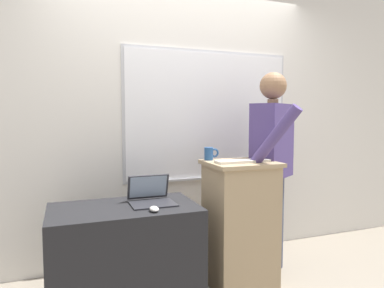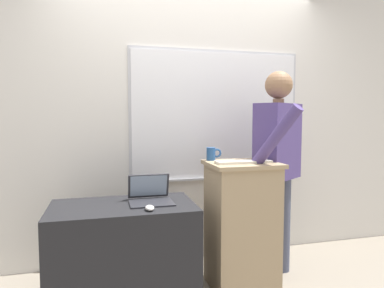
# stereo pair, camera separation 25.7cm
# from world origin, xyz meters

# --- Properties ---
(back_wall) EXTENTS (6.40, 0.17, 2.68)m
(back_wall) POSITION_xyz_m (0.01, 1.13, 1.34)
(back_wall) COLOR silver
(back_wall) RESTS_ON ground_plane
(lectern_podium) EXTENTS (0.53, 0.47, 0.99)m
(lectern_podium) POSITION_xyz_m (0.26, 0.40, 0.50)
(lectern_podium) COLOR tan
(lectern_podium) RESTS_ON ground_plane
(side_desk) EXTENTS (1.02, 0.60, 0.71)m
(side_desk) POSITION_xyz_m (-0.65, 0.41, 0.36)
(side_desk) COLOR black
(side_desk) RESTS_ON ground_plane
(person_presenter) EXTENTS (0.60, 0.72, 1.71)m
(person_presenter) POSITION_xyz_m (0.62, 0.50, 1.00)
(person_presenter) COLOR #474C60
(person_presenter) RESTS_ON ground_plane
(laptop) EXTENTS (0.31, 0.30, 0.19)m
(laptop) POSITION_xyz_m (-0.45, 0.46, 0.77)
(laptop) COLOR #28282D
(laptop) RESTS_ON side_desk
(wireless_keyboard) EXTENTS (0.43, 0.12, 0.02)m
(wireless_keyboard) POSITION_xyz_m (0.24, 0.34, 1.00)
(wireless_keyboard) COLOR beige
(wireless_keyboard) RESTS_ON lectern_podium
(computer_mouse_by_laptop) EXTENTS (0.06, 0.10, 0.03)m
(computer_mouse_by_laptop) POSITION_xyz_m (-0.49, 0.21, 0.73)
(computer_mouse_by_laptop) COLOR silver
(computer_mouse_by_laptop) RESTS_ON side_desk
(coffee_mug) EXTENTS (0.12, 0.07, 0.10)m
(coffee_mug) POSITION_xyz_m (0.06, 0.57, 1.04)
(coffee_mug) COLOR #234C84
(coffee_mug) RESTS_ON lectern_podium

